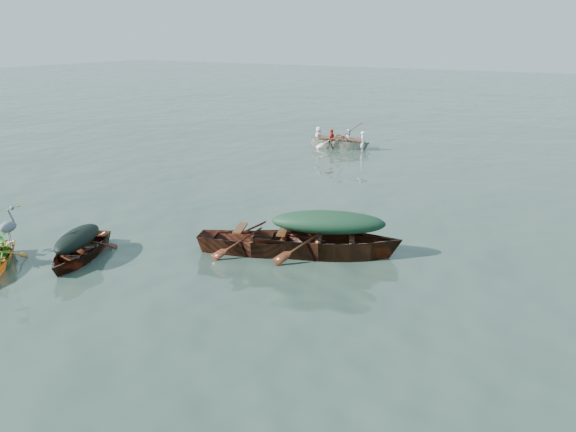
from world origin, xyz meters
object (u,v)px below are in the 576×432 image
rowed_boat (340,148)px  open_wooden_boat (262,253)px  dark_covered_boat (80,259)px  heron (9,233)px  green_tarp_boat (327,256)px

rowed_boat → open_wooden_boat: bearing=-168.4°
dark_covered_boat → rowed_boat: 14.66m
heron → green_tarp_boat: bearing=-2.0°
green_tarp_boat → heron: (-5.57, -4.15, 0.85)m
green_tarp_boat → heron: heron is taller
dark_covered_boat → green_tarp_boat: 5.69m
rowed_boat → heron: size_ratio=4.17×
dark_covered_boat → green_tarp_boat: (4.82, 3.03, 0.00)m
open_wooden_boat → heron: size_ratio=4.57×
open_wooden_boat → rowed_boat: 12.80m
green_tarp_boat → rowed_boat: 12.71m
green_tarp_boat → rowed_boat: green_tarp_boat is taller
green_tarp_boat → heron: bearing=102.9°
rowed_boat → heron: (-0.44, -15.77, 0.85)m
dark_covered_boat → heron: bearing=-146.6°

